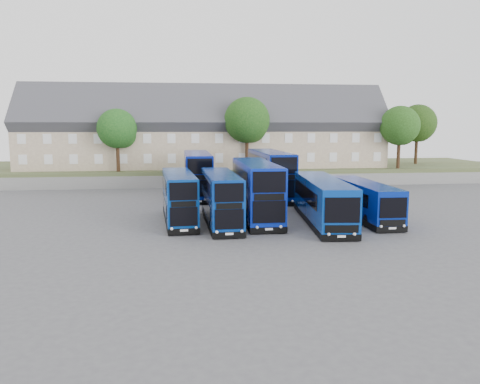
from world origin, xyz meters
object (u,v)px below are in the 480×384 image
Objects in this scene: dd_front_mid at (221,200)px; tree_east at (400,127)px; coach_east_a at (323,201)px; tree_mid at (248,122)px; tree_far at (418,125)px; tree_west at (118,130)px; dd_front_left at (179,198)px.

tree_east is at bearing 40.43° from dd_front_mid.
tree_mid is at bearing 101.53° from coach_east_a.
tree_east is (17.22, 23.41, 5.69)m from coach_east_a.
tree_mid is 1.06× the size of tree_far.
dd_front_mid is 1.32× the size of tree_west.
dd_front_mid is 43.79m from tree_far.
coach_east_a is (7.99, -0.24, -0.25)m from dd_front_mid.
tree_east is at bearing 32.94° from dd_front_left.
tree_far reaches higher than tree_west.
dd_front_left is 1.30× the size of tree_west.
tree_mid reaches higher than tree_east.
tree_west reaches higher than dd_front_mid.
dd_front_mid is 0.78× the size of coach_east_a.
tree_west is at bearing -180.00° from tree_east.
coach_east_a is 1.48× the size of tree_far.
tree_mid is 1.12× the size of tree_east.
tree_west reaches higher than dd_front_left.
dd_front_mid is at bearing -102.41° from tree_mid.
tree_mid is at bearing 64.70° from dd_front_left.
dd_front_left is at bearing -110.67° from tree_mid.
tree_mid reaches higher than tree_west.
dd_front_left is at bearing 177.12° from coach_east_a.
dd_front_left is at bearing -142.43° from tree_east.
tree_mid is 26.80m from tree_far.
tree_far is at bearing 14.04° from tree_mid.
dd_front_mid is at bearing -176.86° from coach_east_a.
tree_far is (31.21, 30.17, 5.78)m from dd_front_mid.
coach_east_a is 38.74m from tree_far.
tree_far reaches higher than coach_east_a.
tree_east is 0.94× the size of tree_far.
dd_front_left is 3.48m from dd_front_mid.
dd_front_mid is 25.00m from tree_mid.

